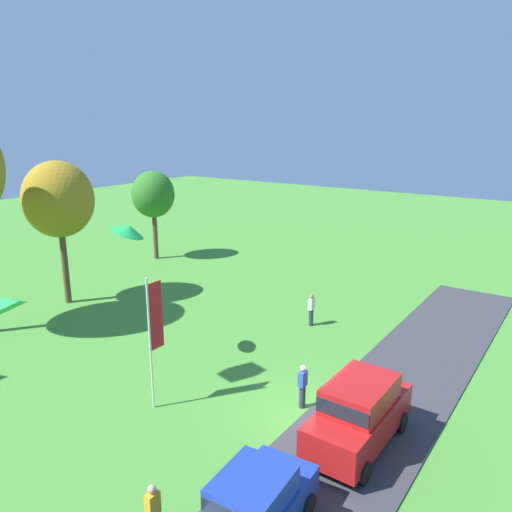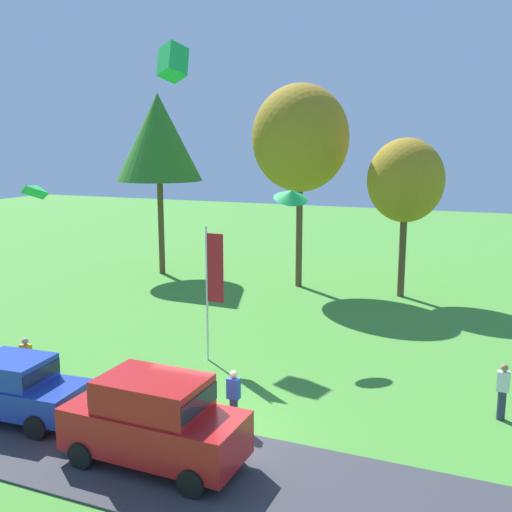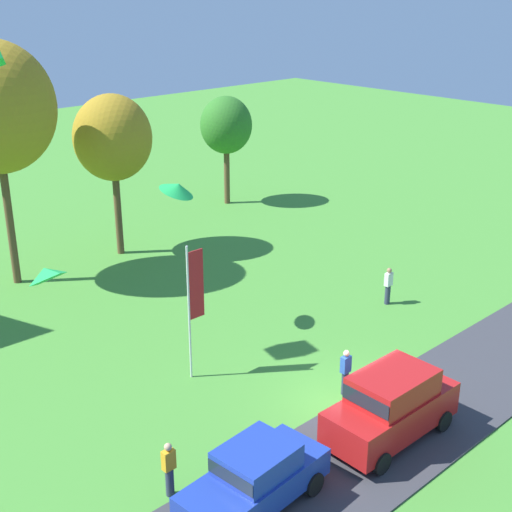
% 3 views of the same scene
% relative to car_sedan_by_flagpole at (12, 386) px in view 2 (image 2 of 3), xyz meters
% --- Properties ---
extents(ground_plane, '(120.00, 120.00, 0.00)m').
position_rel_car_sedan_by_flagpole_xyz_m(ground_plane, '(5.74, 1.60, -1.04)').
color(ground_plane, '#478E33').
extents(pavement_strip, '(36.00, 4.40, 0.06)m').
position_rel_car_sedan_by_flagpole_xyz_m(pavement_strip, '(5.74, -0.46, -1.01)').
color(pavement_strip, '#38383D').
rests_on(pavement_strip, ground).
extents(car_sedan_by_flagpole, '(4.52, 2.21, 1.84)m').
position_rel_car_sedan_by_flagpole_xyz_m(car_sedan_by_flagpole, '(0.00, 0.00, 0.00)').
color(car_sedan_by_flagpole, '#1E389E').
rests_on(car_sedan_by_flagpole, ground).
extents(car_suv_near_entrance, '(4.63, 2.10, 2.28)m').
position_rel_car_sedan_by_flagpole_xyz_m(car_suv_near_entrance, '(5.20, -0.59, 0.25)').
color(car_suv_near_entrance, red).
rests_on(car_suv_near_entrance, ground).
extents(person_on_lawn, '(0.36, 0.24, 1.71)m').
position_rel_car_sedan_by_flagpole_xyz_m(person_on_lawn, '(-1.37, 2.00, -0.16)').
color(person_on_lawn, '#2D334C').
rests_on(person_on_lawn, ground).
extents(person_watching_sky, '(0.36, 0.24, 1.71)m').
position_rel_car_sedan_by_flagpole_xyz_m(person_watching_sky, '(13.21, 5.53, -0.16)').
color(person_watching_sky, '#2D334C').
rests_on(person_watching_sky, ground).
extents(person_beside_suv, '(0.36, 0.24, 1.71)m').
position_rel_car_sedan_by_flagpole_xyz_m(person_beside_suv, '(6.16, 2.04, -0.16)').
color(person_beside_suv, '#2D334C').
rests_on(person_beside_suv, ground).
extents(tree_far_right, '(5.17, 5.17, 10.91)m').
position_rel_car_sedan_by_flagpole_xyz_m(tree_far_right, '(-6.54, 18.96, 7.25)').
color(tree_far_right, brown).
rests_on(tree_far_right, ground).
extents(tree_lone_near, '(5.29, 5.29, 11.16)m').
position_rel_car_sedan_by_flagpole_xyz_m(tree_lone_near, '(2.36, 19.05, 7.19)').
color(tree_lone_near, brown).
rests_on(tree_lone_near, ground).
extents(tree_right_of_center, '(3.92, 3.92, 8.27)m').
position_rel_car_sedan_by_flagpole_xyz_m(tree_right_of_center, '(8.09, 18.96, 5.04)').
color(tree_right_of_center, brown).
rests_on(tree_right_of_center, ground).
extents(flag_banner, '(0.71, 0.08, 5.07)m').
position_rel_car_sedan_by_flagpole_xyz_m(flag_banner, '(3.24, 6.58, 2.17)').
color(flag_banner, silver).
rests_on(flag_banner, ground).
extents(kite_box_topmost, '(1.48, 1.73, 1.82)m').
position_rel_car_sedan_by_flagpole_xyz_m(kite_box_topmost, '(-1.06, 11.49, 10.45)').
color(kite_box_topmost, green).
extents(kite_diamond_low_drifter, '(0.99, 0.99, 0.69)m').
position_rel_car_sedan_by_flagpole_xyz_m(kite_diamond_low_drifter, '(-3.00, 4.79, 5.29)').
color(kite_diamond_low_drifter, green).
extents(kite_delta_trailing_tail, '(1.93, 1.94, 0.81)m').
position_rel_car_sedan_by_flagpole_xyz_m(kite_delta_trailing_tail, '(5.11, 9.78, 4.98)').
color(kite_delta_trailing_tail, green).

